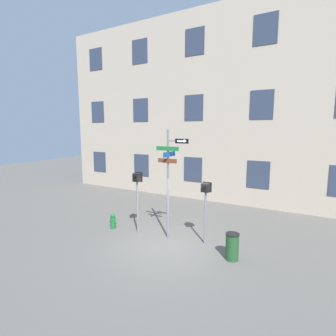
# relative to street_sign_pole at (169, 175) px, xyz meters

# --- Properties ---
(ground_plane) EXTENTS (60.00, 60.00, 0.00)m
(ground_plane) POSITION_rel_street_sign_pole_xyz_m (0.27, -0.76, -2.65)
(ground_plane) COLOR #595651
(building_facade) EXTENTS (24.00, 0.63, 11.52)m
(building_facade) POSITION_rel_street_sign_pole_xyz_m (0.27, 6.47, 3.11)
(building_facade) COLOR tan
(building_facade) RESTS_ON ground_plane
(street_sign_pole) EXTENTS (1.39, 0.94, 4.44)m
(street_sign_pole) POSITION_rel_street_sign_pole_xyz_m (0.00, 0.00, 0.00)
(street_sign_pole) COLOR slate
(street_sign_pole) RESTS_ON ground_plane
(pedestrian_signal_left) EXTENTS (0.35, 0.40, 2.64)m
(pedestrian_signal_left) POSITION_rel_street_sign_pole_xyz_m (-1.48, -0.16, -0.61)
(pedestrian_signal_left) COLOR slate
(pedestrian_signal_left) RESTS_ON ground_plane
(pedestrian_signal_right) EXTENTS (0.37, 0.40, 2.43)m
(pedestrian_signal_right) POSITION_rel_street_sign_pole_xyz_m (1.45, 0.25, -0.77)
(pedestrian_signal_right) COLOR slate
(pedestrian_signal_right) RESTS_ON ground_plane
(fire_hydrant) EXTENTS (0.39, 0.23, 0.70)m
(fire_hydrant) POSITION_rel_street_sign_pole_xyz_m (-2.73, -0.33, -2.32)
(fire_hydrant) COLOR #196028
(fire_hydrant) RESTS_ON ground_plane
(trash_bin) EXTENTS (0.47, 0.47, 0.94)m
(trash_bin) POSITION_rel_street_sign_pole_xyz_m (2.74, -0.50, -2.18)
(trash_bin) COLOR #1E4723
(trash_bin) RESTS_ON ground_plane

